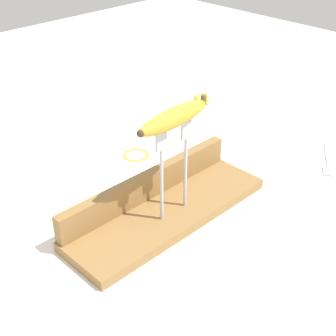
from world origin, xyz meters
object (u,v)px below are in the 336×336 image
Objects in this scene: banana_raised_center at (174,117)px; fork_fallen_near at (328,164)px; banana_chunk_near at (202,99)px; wire_coil at (136,154)px; fork_stand_center at (174,164)px.

fork_fallen_near is at bearing -14.15° from banana_raised_center.
wire_coil is (-0.36, -0.10, -0.01)m from banana_chunk_near.
fork_stand_center is 0.47m from fork_fallen_near.
banana_raised_center reaches higher than fork_stand_center.
fork_stand_center is 1.06× the size of banana_raised_center.
fork_stand_center is 2.94× the size of wire_coil.
fork_fallen_near is 0.48m from wire_coil.
fork_stand_center is at bearing -115.38° from wire_coil.
fork_fallen_near is at bearing -49.97° from wire_coil.
banana_raised_center is 0.51m from fork_fallen_near.
banana_chunk_near is at bearing 36.55° from banana_raised_center.
fork_fallen_near is 2.93× the size of banana_chunk_near.
banana_raised_center is 0.64m from banana_chunk_near.
fork_fallen_near is at bearing -14.15° from fork_stand_center.
fork_stand_center is at bearing 165.85° from fork_fallen_near.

